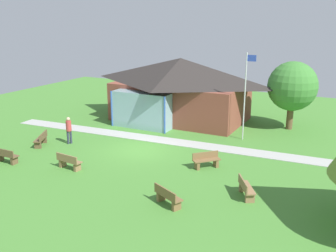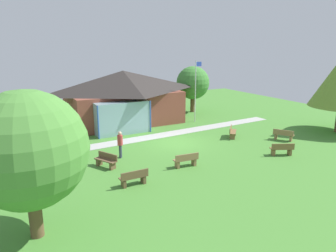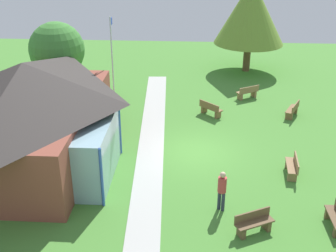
{
  "view_description": "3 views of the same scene",
  "coord_description": "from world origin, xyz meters",
  "px_view_note": "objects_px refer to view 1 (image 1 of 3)",
  "views": [
    {
      "loc": [
        11.66,
        -19.23,
        7.89
      ],
      "look_at": [
        0.92,
        1.76,
        1.19
      ],
      "focal_mm": 41.6,
      "sensor_mm": 36.0,
      "label": 1
    },
    {
      "loc": [
        -11.28,
        -19.41,
        7.08
      ],
      "look_at": [
        -0.01,
        1.21,
        1.01
      ],
      "focal_mm": 33.9,
      "sensor_mm": 36.0,
      "label": 2
    },
    {
      "loc": [
        -18.93,
        0.19,
        10.39
      ],
      "look_at": [
        -0.01,
        1.35,
        1.4
      ],
      "focal_mm": 46.08,
      "sensor_mm": 36.0,
      "label": 3
    }
  ],
  "objects_px": {
    "flagpole": "(245,93)",
    "bench_mid_right": "(206,161)",
    "pavilion": "(179,88)",
    "bench_mid_left": "(41,139)",
    "tree_behind_pavilion_right": "(293,86)",
    "bench_lawn_far_right": "(246,189)",
    "visitor_strolling_lawn": "(69,128)",
    "bench_front_center": "(69,162)",
    "bench_front_right": "(168,197)",
    "bench_front_left": "(6,156)"
  },
  "relations": [
    {
      "from": "flagpole",
      "to": "bench_mid_right",
      "type": "bearing_deg",
      "value": -93.21
    },
    {
      "from": "pavilion",
      "to": "bench_mid_left",
      "type": "xyz_separation_m",
      "value": [
        -4.91,
        -9.75,
        -2.09
      ]
    },
    {
      "from": "flagpole",
      "to": "tree_behind_pavilion_right",
      "type": "height_order",
      "value": "flagpole"
    },
    {
      "from": "bench_mid_right",
      "to": "flagpole",
      "type": "bearing_deg",
      "value": -139.14
    },
    {
      "from": "pavilion",
      "to": "bench_lawn_far_right",
      "type": "xyz_separation_m",
      "value": [
        8.59,
        -10.94,
        -2.09
      ]
    },
    {
      "from": "bench_mid_right",
      "to": "tree_behind_pavilion_right",
      "type": "xyz_separation_m",
      "value": [
        2.56,
        9.69,
        2.7
      ]
    },
    {
      "from": "visitor_strolling_lawn",
      "to": "tree_behind_pavilion_right",
      "type": "relative_size",
      "value": 0.36
    },
    {
      "from": "flagpole",
      "to": "tree_behind_pavilion_right",
      "type": "distance_m",
      "value": 4.53
    },
    {
      "from": "flagpole",
      "to": "tree_behind_pavilion_right",
      "type": "relative_size",
      "value": 1.17
    },
    {
      "from": "bench_front_center",
      "to": "pavilion",
      "type": "bearing_deg",
      "value": 92.03
    },
    {
      "from": "bench_front_right",
      "to": "visitor_strolling_lawn",
      "type": "bearing_deg",
      "value": 179.84
    },
    {
      "from": "flagpole",
      "to": "bench_lawn_far_right",
      "type": "height_order",
      "value": "flagpole"
    },
    {
      "from": "bench_front_center",
      "to": "bench_front_right",
      "type": "distance_m",
      "value": 6.71
    },
    {
      "from": "bench_front_left",
      "to": "bench_mid_right",
      "type": "xyz_separation_m",
      "value": [
        10.15,
        4.41,
        0.0
      ]
    },
    {
      "from": "pavilion",
      "to": "flagpole",
      "type": "relative_size",
      "value": 1.89
    },
    {
      "from": "bench_front_center",
      "to": "bench_front_right",
      "type": "height_order",
      "value": "same"
    },
    {
      "from": "flagpole",
      "to": "visitor_strolling_lawn",
      "type": "bearing_deg",
      "value": -148.42
    },
    {
      "from": "pavilion",
      "to": "visitor_strolling_lawn",
      "type": "bearing_deg",
      "value": -112.65
    },
    {
      "from": "tree_behind_pavilion_right",
      "to": "bench_front_center",
      "type": "bearing_deg",
      "value": -124.27
    },
    {
      "from": "bench_mid_left",
      "to": "tree_behind_pavilion_right",
      "type": "relative_size",
      "value": 0.32
    },
    {
      "from": "bench_front_right",
      "to": "bench_lawn_far_right",
      "type": "xyz_separation_m",
      "value": [
        2.75,
        2.34,
        0.0
      ]
    },
    {
      "from": "bench_front_right",
      "to": "bench_lawn_far_right",
      "type": "relative_size",
      "value": 1.02
    },
    {
      "from": "bench_mid_left",
      "to": "bench_front_center",
      "type": "bearing_deg",
      "value": -145.03
    },
    {
      "from": "bench_mid_right",
      "to": "tree_behind_pavilion_right",
      "type": "distance_m",
      "value": 10.38
    },
    {
      "from": "bench_front_left",
      "to": "bench_mid_right",
      "type": "distance_m",
      "value": 11.07
    },
    {
      "from": "bench_mid_left",
      "to": "bench_mid_right",
      "type": "distance_m",
      "value": 10.69
    },
    {
      "from": "pavilion",
      "to": "bench_front_center",
      "type": "distance_m",
      "value": 12.19
    },
    {
      "from": "bench_front_left",
      "to": "tree_behind_pavilion_right",
      "type": "height_order",
      "value": "tree_behind_pavilion_right"
    },
    {
      "from": "bench_front_right",
      "to": "bench_mid_right",
      "type": "relative_size",
      "value": 1.11
    },
    {
      "from": "bench_lawn_far_right",
      "to": "bench_mid_left",
      "type": "bearing_deg",
      "value": -125.89
    },
    {
      "from": "bench_front_right",
      "to": "bench_mid_left",
      "type": "bearing_deg",
      "value": -172.08
    },
    {
      "from": "bench_mid_left",
      "to": "bench_front_left",
      "type": "height_order",
      "value": "same"
    },
    {
      "from": "bench_front_left",
      "to": "tree_behind_pavilion_right",
      "type": "relative_size",
      "value": 0.31
    },
    {
      "from": "bench_lawn_far_right",
      "to": "bench_front_center",
      "type": "bearing_deg",
      "value": -114.5
    },
    {
      "from": "bench_front_right",
      "to": "bench_mid_right",
      "type": "distance_m",
      "value": 4.82
    },
    {
      "from": "visitor_strolling_lawn",
      "to": "flagpole",
      "type": "bearing_deg",
      "value": 156.03
    },
    {
      "from": "pavilion",
      "to": "bench_front_center",
      "type": "height_order",
      "value": "pavilion"
    },
    {
      "from": "bench_front_right",
      "to": "pavilion",
      "type": "bearing_deg",
      "value": 139.85
    },
    {
      "from": "flagpole",
      "to": "bench_mid_left",
      "type": "bearing_deg",
      "value": -147.2
    },
    {
      "from": "bench_mid_left",
      "to": "tree_behind_pavilion_right",
      "type": "bearing_deg",
      "value": -77.09
    },
    {
      "from": "pavilion",
      "to": "bench_mid_right",
      "type": "relative_size",
      "value": 7.78
    },
    {
      "from": "bench_mid_right",
      "to": "visitor_strolling_lawn",
      "type": "bearing_deg",
      "value": -44.95
    },
    {
      "from": "bench_front_left",
      "to": "tree_behind_pavilion_right",
      "type": "distance_m",
      "value": 19.18
    },
    {
      "from": "bench_mid_right",
      "to": "tree_behind_pavilion_right",
      "type": "bearing_deg",
      "value": -150.74
    },
    {
      "from": "flagpole",
      "to": "bench_front_center",
      "type": "bearing_deg",
      "value": -126.09
    },
    {
      "from": "bench_mid_right",
      "to": "bench_front_center",
      "type": "bearing_deg",
      "value": -17.3
    },
    {
      "from": "tree_behind_pavilion_right",
      "to": "pavilion",
      "type": "bearing_deg",
      "value": -171.57
    },
    {
      "from": "bench_mid_left",
      "to": "bench_lawn_far_right",
      "type": "distance_m",
      "value": 13.55
    },
    {
      "from": "flagpole",
      "to": "bench_front_right",
      "type": "xyz_separation_m",
      "value": [
        -0.18,
        -10.58,
        -2.74
      ]
    },
    {
      "from": "visitor_strolling_lawn",
      "to": "bench_mid_right",
      "type": "bearing_deg",
      "value": 125.43
    }
  ]
}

